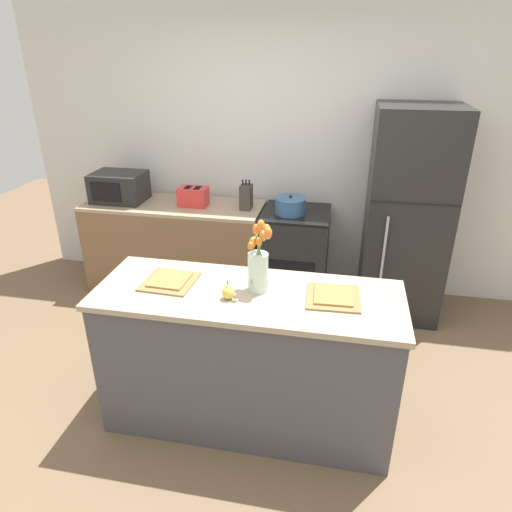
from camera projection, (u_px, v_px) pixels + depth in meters
name	position (u px, v px, depth m)	size (l,w,h in m)	color
ground_plane	(249.00, 416.00, 3.04)	(10.00, 10.00, 0.00)	brown
back_wall	(292.00, 150.00, 4.25)	(5.20, 0.08, 2.70)	silver
kitchen_island	(248.00, 358.00, 2.84)	(1.80, 0.66, 0.94)	#4C4C51
back_counter	(177.00, 247.00, 4.46)	(1.68, 0.60, 0.89)	brown
stove_range	(294.00, 257.00, 4.26)	(0.60, 0.61, 0.89)	black
refrigerator	(407.00, 216.00, 3.89)	(0.68, 0.67, 1.83)	black
flower_vase	(259.00, 264.00, 2.60)	(0.14, 0.17, 0.41)	silver
pear_figurine	(228.00, 292.00, 2.56)	(0.07, 0.07, 0.11)	#E5CC4C
plate_setting_left	(170.00, 281.00, 2.75)	(0.31, 0.31, 0.02)	olive
plate_setting_right	(333.00, 297.00, 2.58)	(0.31, 0.31, 0.02)	olive
toaster	(193.00, 197.00, 4.20)	(0.28, 0.18, 0.17)	red
cooking_pot	(290.00, 205.00, 4.01)	(0.28, 0.28, 0.17)	#386093
microwave	(119.00, 187.00, 4.31)	(0.48, 0.37, 0.27)	black
knife_block	(246.00, 197.00, 4.10)	(0.10, 0.14, 0.27)	#3D3833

